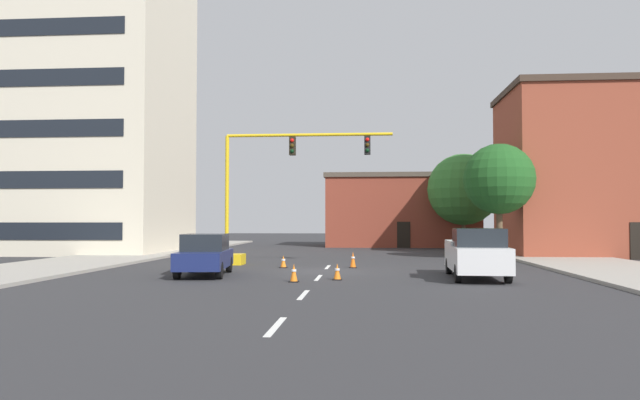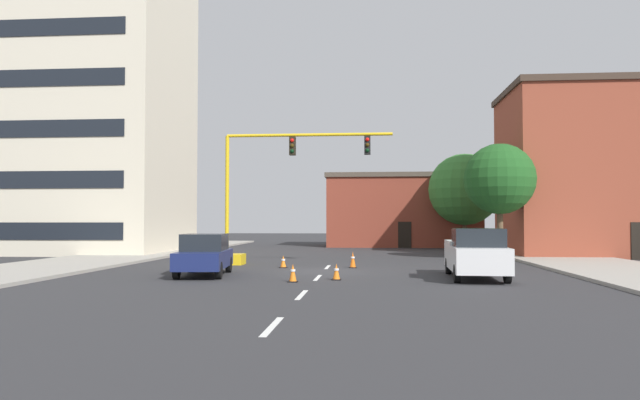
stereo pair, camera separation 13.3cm
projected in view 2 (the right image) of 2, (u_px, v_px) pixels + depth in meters
ground_plane at (324, 271)px, 26.82m from camera, size 160.00×160.00×0.00m
sidewalk_left at (114, 257)px, 35.92m from camera, size 6.00×56.00×0.14m
sidewalk_right at (569, 260)px, 33.65m from camera, size 6.00×56.00×0.14m
lane_stripe_seg_0 at (272, 326)px, 12.88m from camera, size 0.16×2.40×0.01m
lane_stripe_seg_1 at (302, 295)px, 18.36m from camera, size 0.16×2.40×0.01m
lane_stripe_seg_2 at (318, 278)px, 23.83m from camera, size 0.16×2.40×0.01m
lane_stripe_seg_3 at (328, 267)px, 29.31m from camera, size 0.16×2.40×0.01m
building_tall_left at (77, 94)px, 43.62m from camera, size 15.13×11.70×23.09m
building_brick_center at (402, 210)px, 53.68m from camera, size 13.50×7.75×6.40m
building_row_right at (611, 171)px, 38.97m from camera, size 13.57×8.59×11.02m
traffic_signal_gantry at (250, 221)px, 31.06m from camera, size 9.55×1.20×6.83m
tree_right_far at (464, 189)px, 48.05m from camera, size 5.78×5.78×7.70m
tree_right_mid at (500, 179)px, 35.18m from camera, size 4.19×4.19×6.85m
pickup_truck_white at (476, 254)px, 23.58m from camera, size 2.23×5.48×1.99m
sedan_navy_near_left at (204, 254)px, 24.84m from camera, size 2.34×4.68×1.74m
traffic_cone_roadside_a at (293, 273)px, 22.17m from camera, size 0.36×0.36×0.68m
traffic_cone_roadside_b at (336, 272)px, 22.95m from camera, size 0.36×0.36×0.63m
traffic_cone_roadside_c at (283, 262)px, 28.89m from camera, size 0.36×0.36×0.60m
traffic_cone_roadside_d at (353, 260)px, 28.87m from camera, size 0.36×0.36×0.79m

